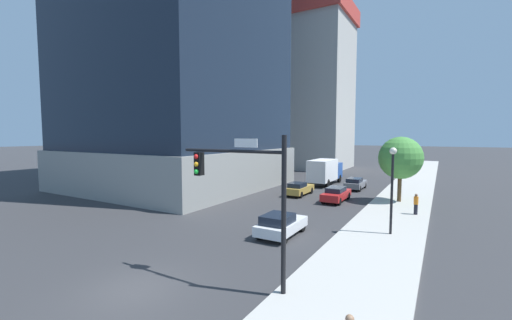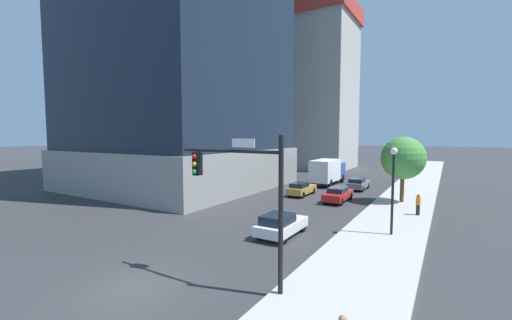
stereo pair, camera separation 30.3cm
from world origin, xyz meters
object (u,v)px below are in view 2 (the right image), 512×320
(street_tree, at_px, (403,158))
(box_truck, at_px, (328,171))
(car_gold, at_px, (301,189))
(pedestrian_orange_shirt, at_px, (418,204))
(street_lamp, at_px, (393,178))
(car_white, at_px, (281,224))
(car_red, at_px, (338,194))
(construction_building, at_px, (311,82))
(traffic_light_pole, at_px, (243,184))
(car_gray, at_px, (358,184))

(street_tree, relative_size, box_truck, 0.81)
(car_gold, height_order, pedestrian_orange_shirt, pedestrian_orange_shirt)
(street_lamp, distance_m, car_white, 7.64)
(car_white, distance_m, box_truck, 22.57)
(car_red, bearing_deg, box_truck, 113.99)
(street_tree, relative_size, car_red, 1.29)
(street_lamp, distance_m, car_gold, 14.82)
(car_red, height_order, car_white, car_white)
(construction_building, distance_m, traffic_light_pole, 53.22)
(construction_building, bearing_deg, car_gold, -70.12)
(construction_building, bearing_deg, car_red, -63.74)
(street_lamp, relative_size, car_white, 1.33)
(street_lamp, height_order, street_tree, street_tree)
(box_truck, bearing_deg, car_gold, -90.00)
(car_red, bearing_deg, street_lamp, -55.55)
(traffic_light_pole, distance_m, street_lamp, 11.33)
(construction_building, bearing_deg, car_gray, -56.07)
(car_gold, bearing_deg, construction_building, 109.88)
(car_gold, relative_size, pedestrian_orange_shirt, 2.66)
(traffic_light_pole, relative_size, street_tree, 1.02)
(street_tree, xyz_separation_m, car_red, (-5.38, -2.32, -3.55))
(construction_building, relative_size, street_lamp, 6.75)
(traffic_light_pole, height_order, car_gold, traffic_light_pole)
(car_red, bearing_deg, car_gray, 90.00)
(box_truck, relative_size, pedestrian_orange_shirt, 4.59)
(construction_building, relative_size, car_gray, 8.60)
(street_lamp, distance_m, pedestrian_orange_shirt, 7.07)
(car_gray, bearing_deg, car_red, -90.00)
(car_gold, bearing_deg, pedestrian_orange_shirt, -17.67)
(car_red, bearing_deg, construction_building, 116.26)
(traffic_light_pole, xyz_separation_m, street_lamp, (4.39, 10.43, -0.60))
(car_gold, bearing_deg, car_white, -72.19)
(street_lamp, bearing_deg, car_gray, 109.91)
(car_red, relative_size, car_white, 1.15)
(street_lamp, height_order, box_truck, street_lamp)
(construction_building, height_order, car_gray, construction_building)
(construction_building, height_order, street_lamp, construction_building)
(car_gold, xyz_separation_m, car_red, (4.35, -1.17, 0.02))
(car_white, bearing_deg, construction_building, 109.22)
(traffic_light_pole, relative_size, car_red, 1.32)
(street_lamp, bearing_deg, street_tree, 93.64)
(street_tree, relative_size, car_gold, 1.40)
(street_tree, xyz_separation_m, pedestrian_orange_shirt, (1.73, -4.80, -3.30))
(construction_building, relative_size, car_white, 8.97)
(construction_building, bearing_deg, pedestrian_orange_shirt, -55.94)
(car_red, xyz_separation_m, car_gray, (0.00, 7.94, -0.01))
(street_lamp, distance_m, street_tree, 11.24)
(traffic_light_pole, bearing_deg, street_tree, 80.34)
(pedestrian_orange_shirt, bearing_deg, car_gray, 124.32)
(car_white, relative_size, pedestrian_orange_shirt, 2.51)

